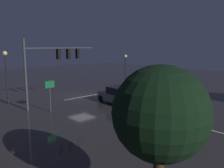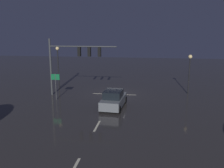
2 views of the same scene
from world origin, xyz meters
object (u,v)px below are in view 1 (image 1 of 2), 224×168
object	(u,v)px
route_sign	(50,89)
tree_right_near	(160,114)
car_approaching	(117,96)
traffic_signal_assembly	(53,60)
street_lamp_right_kerb	(6,68)
street_lamp_left_kerb	(125,64)

from	to	relation	value
route_sign	tree_right_near	size ratio (longest dim) A/B	0.54
car_approaching	route_sign	bearing A→B (deg)	-15.99
traffic_signal_assembly	street_lamp_right_kerb	distance (m)	4.76
traffic_signal_assembly	street_lamp_right_kerb	world-z (taller)	traffic_signal_assembly
car_approaching	tree_right_near	world-z (taller)	tree_right_near
street_lamp_left_kerb	street_lamp_right_kerb	xyz separation A→B (m)	(15.91, -0.82, 0.43)
car_approaching	street_lamp_right_kerb	bearing A→B (deg)	-41.61
car_approaching	tree_right_near	size ratio (longest dim) A/B	0.87
traffic_signal_assembly	route_sign	size ratio (longest dim) A/B	2.70
street_lamp_left_kerb	tree_right_near	bearing A→B (deg)	46.13
car_approaching	tree_right_near	bearing A→B (deg)	50.64
street_lamp_left_kerb	route_sign	bearing A→B (deg)	17.71
car_approaching	street_lamp_left_kerb	xyz separation A→B (m)	(-7.82, -6.37, 2.42)
traffic_signal_assembly	tree_right_near	bearing A→B (deg)	72.56
street_lamp_left_kerb	traffic_signal_assembly	bearing A→B (deg)	11.61
street_lamp_left_kerb	car_approaching	bearing A→B (deg)	39.19
car_approaching	street_lamp_right_kerb	distance (m)	11.20
route_sign	tree_right_near	world-z (taller)	tree_right_near
traffic_signal_assembly	street_lamp_right_kerb	size ratio (longest dim) A/B	1.44
route_sign	tree_right_near	xyz separation A→B (m)	(3.43, 13.81, 1.50)
route_sign	tree_right_near	distance (m)	14.31
street_lamp_right_kerb	street_lamp_left_kerb	bearing A→B (deg)	177.06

